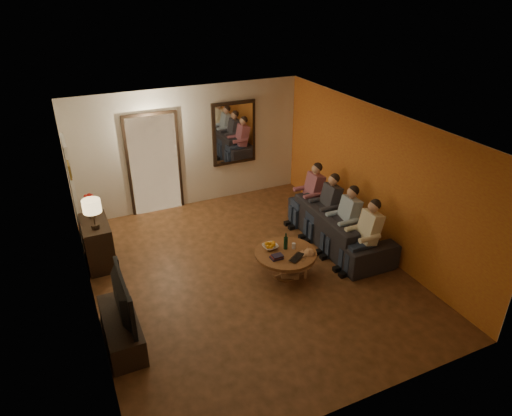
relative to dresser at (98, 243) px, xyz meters
name	(u,v)px	position (x,y,z in m)	size (l,w,h in m)	color
floor	(248,273)	(2.25, -1.38, -0.41)	(5.00, 6.00, 0.01)	#432A12
ceiling	(246,127)	(2.25, -1.38, 2.19)	(5.00, 6.00, 0.01)	white
back_wall	(190,148)	(2.25, 1.62, 0.89)	(5.00, 0.02, 2.60)	beige
front_wall	(360,321)	(2.25, -4.38, 0.89)	(5.00, 0.02, 2.60)	beige
left_wall	(83,239)	(-0.25, -1.38, 0.89)	(0.02, 6.00, 2.60)	beige
right_wall	(374,179)	(4.75, -1.38, 0.89)	(0.02, 6.00, 2.60)	beige
orange_accent	(373,179)	(4.74, -1.38, 0.89)	(0.01, 6.00, 2.60)	#C14E21
kitchen_doorway	(154,165)	(1.45, 1.60, 0.64)	(1.00, 0.06, 2.10)	#FFE0A5
door_trim	(154,165)	(1.45, 1.59, 0.64)	(1.12, 0.04, 2.22)	black
fridge_glimpse	(167,170)	(1.70, 1.60, 0.49)	(0.45, 0.03, 1.70)	silver
mirror_frame	(234,133)	(3.25, 1.58, 1.09)	(1.00, 0.05, 1.40)	black
mirror_glass	(235,134)	(3.25, 1.55, 1.09)	(0.86, 0.02, 1.26)	white
white_door	(74,193)	(-0.21, 0.92, 0.61)	(0.06, 0.85, 2.04)	white
framed_art	(69,170)	(-0.22, -0.08, 1.44)	(0.03, 0.28, 0.24)	#B28C33
art_canvas	(70,170)	(-0.21, -0.08, 1.44)	(0.01, 0.22, 0.18)	brown
dresser	(98,243)	(0.00, 0.00, 0.00)	(0.45, 0.91, 0.81)	black
table_lamp	(93,214)	(0.00, -0.22, 0.68)	(0.30, 0.30, 0.54)	beige
flower_vase	(90,206)	(0.00, 0.22, 0.63)	(0.14, 0.14, 0.44)	red
tv_stand	(122,330)	(0.00, -2.16, -0.20)	(0.45, 1.25, 0.42)	black
tv	(116,299)	(0.00, -2.16, 0.33)	(0.15, 1.11, 0.64)	black
sofa	(339,226)	(4.24, -1.18, -0.05)	(0.95, 2.43, 0.71)	black
person_a	(365,238)	(4.14, -2.08, 0.19)	(0.60, 0.40, 1.20)	tan
person_b	(345,222)	(4.14, -1.48, 0.19)	(0.60, 0.40, 1.20)	tan
person_c	(327,209)	(4.14, -0.88, 0.19)	(0.60, 0.40, 1.20)	tan
person_d	(311,196)	(4.14, -0.28, 0.19)	(0.60, 0.40, 1.20)	tan
dog	(296,263)	(2.94, -1.84, -0.13)	(0.56, 0.24, 0.56)	#AF7851
coffee_table	(285,263)	(2.81, -1.70, -0.18)	(1.04, 1.04, 0.45)	brown
bowl	(270,247)	(2.63, -1.48, 0.08)	(0.26, 0.26, 0.06)	white
oranges	(270,243)	(2.63, -1.48, 0.14)	(0.20, 0.20, 0.08)	orange
wine_bottle	(286,241)	(2.86, -1.60, 0.20)	(0.07, 0.07, 0.31)	black
wine_glass	(294,246)	(2.99, -1.65, 0.09)	(0.06, 0.06, 0.10)	silver
book_stack	(277,256)	(2.59, -1.80, 0.08)	(0.20, 0.15, 0.07)	black
laptop	(299,259)	(2.91, -1.98, 0.06)	(0.33, 0.21, 0.03)	black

